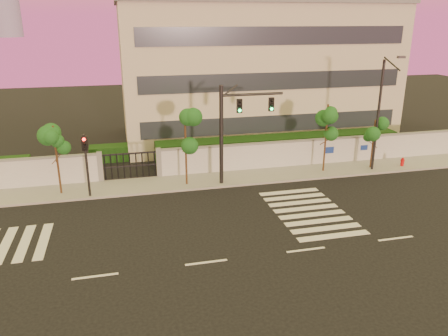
% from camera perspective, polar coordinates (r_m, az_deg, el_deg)
% --- Properties ---
extents(ground, '(120.00, 120.00, 0.00)m').
position_cam_1_polar(ground, '(20.85, -2.34, -12.23)').
color(ground, black).
rests_on(ground, ground).
extents(sidewalk, '(60.00, 3.00, 0.15)m').
position_cam_1_polar(sidewalk, '(30.18, -6.25, -1.94)').
color(sidewalk, gray).
rests_on(sidewalk, ground).
extents(perimeter_wall, '(60.00, 0.36, 2.20)m').
position_cam_1_polar(perimeter_wall, '(31.27, -6.49, 0.73)').
color(perimeter_wall, '#B2B4B9').
rests_on(perimeter_wall, ground).
extents(hedge_row, '(41.00, 4.25, 1.80)m').
position_cam_1_polar(hedge_row, '(34.06, -5.29, 1.86)').
color(hedge_row, black).
rests_on(hedge_row, ground).
extents(institutional_building, '(24.40, 12.40, 12.25)m').
position_cam_1_polar(institutional_building, '(41.65, 3.93, 12.54)').
color(institutional_building, beige).
rests_on(institutional_building, ground).
extents(road_markings, '(57.00, 7.62, 0.02)m').
position_cam_1_polar(road_markings, '(23.92, -7.88, -8.02)').
color(road_markings, silver).
rests_on(road_markings, ground).
extents(street_tree_c, '(1.56, 1.24, 4.58)m').
position_cam_1_polar(street_tree_c, '(29.04, -21.14, 2.87)').
color(street_tree_c, '#382314').
rests_on(street_tree_c, ground).
extents(street_tree_d, '(1.62, 1.29, 5.12)m').
position_cam_1_polar(street_tree_d, '(28.68, -5.04, 4.72)').
color(street_tree_d, '#382314').
rests_on(street_tree_d, ground).
extents(street_tree_e, '(1.58, 1.26, 5.08)m').
position_cam_1_polar(street_tree_e, '(32.07, 13.30, 5.76)').
color(street_tree_e, '#382314').
rests_on(street_tree_e, ground).
extents(street_tree_f, '(1.42, 1.13, 3.79)m').
position_cam_1_polar(street_tree_f, '(34.05, 19.02, 4.34)').
color(street_tree_f, '#382314').
rests_on(street_tree_f, ground).
extents(traffic_signal_main, '(4.28, 0.40, 6.77)m').
position_cam_1_polar(traffic_signal_main, '(28.79, 1.31, 5.90)').
color(traffic_signal_main, black).
rests_on(traffic_signal_main, ground).
extents(traffic_signal_secondary, '(0.32, 0.33, 4.16)m').
position_cam_1_polar(traffic_signal_secondary, '(28.11, -17.57, 1.20)').
color(traffic_signal_secondary, black).
rests_on(traffic_signal_secondary, ground).
extents(streetlight_east, '(0.51, 2.04, 8.50)m').
position_cam_1_polar(streetlight_east, '(33.11, 19.71, 7.07)').
color(streetlight_east, black).
rests_on(streetlight_east, ground).
extents(fire_hydrant, '(0.31, 0.30, 0.80)m').
position_cam_1_polar(fire_hydrant, '(35.82, 22.26, 0.65)').
color(fire_hydrant, '#B50C0E').
rests_on(fire_hydrant, ground).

